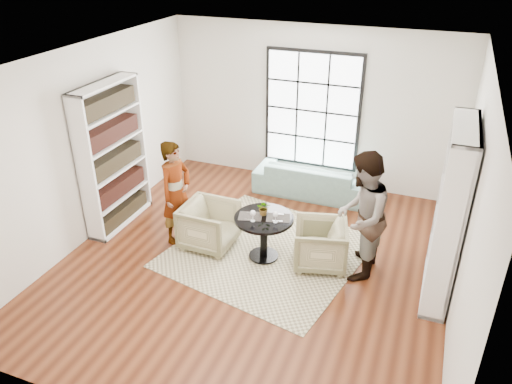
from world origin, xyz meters
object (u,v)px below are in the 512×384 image
at_px(sofa, 312,179).
at_px(armchair_left, 210,225).
at_px(pedestal_table, 264,228).
at_px(person_right, 361,216).
at_px(flower_centerpiece, 264,208).
at_px(person_left, 176,192).
at_px(wine_glass_right, 275,215).
at_px(armchair_right, 320,244).
at_px(wine_glass_left, 253,213).

bearing_deg(sofa, armchair_left, 65.98).
relative_size(pedestal_table, person_right, 0.47).
bearing_deg(flower_centerpiece, person_left, -177.22).
bearing_deg(person_right, wine_glass_right, -79.50).
bearing_deg(wine_glass_right, pedestal_table, 160.24).
distance_m(armchair_right, person_left, 2.33).
xyz_separation_m(pedestal_table, person_right, (1.38, 0.13, 0.43)).
xyz_separation_m(armchair_right, wine_glass_right, (-0.63, -0.20, 0.48)).
distance_m(armchair_right, flower_centerpiece, 0.98).
bearing_deg(armchair_left, flower_centerpiece, -84.23).
bearing_deg(pedestal_table, sofa, 87.22).
relative_size(sofa, flower_centerpiece, 9.40).
height_order(sofa, wine_glass_right, wine_glass_right).
distance_m(person_left, person_right, 2.83).
bearing_deg(flower_centerpiece, sofa, 86.40).
height_order(armchair_right, person_left, person_left).
distance_m(pedestal_table, wine_glass_right, 0.38).
relative_size(pedestal_table, armchair_left, 1.10).
bearing_deg(person_left, wine_glass_left, -85.40).
xyz_separation_m(armchair_left, person_left, (-0.55, 0.00, 0.47)).
distance_m(pedestal_table, sofa, 2.30).
height_order(pedestal_table, person_left, person_left).
relative_size(person_left, wine_glass_right, 9.64).
distance_m(wine_glass_left, wine_glass_right, 0.32).
height_order(armchair_right, wine_glass_right, wine_glass_right).
xyz_separation_m(armchair_left, person_right, (2.28, 0.12, 0.58)).
distance_m(person_right, flower_centerpiece, 1.41).
bearing_deg(armchair_left, armchair_right, -84.78).
bearing_deg(sofa, wine_glass_right, 92.08).
height_order(armchair_left, wine_glass_right, wine_glass_right).
height_order(pedestal_table, flower_centerpiece, flower_centerpiece).
xyz_separation_m(armchair_right, wine_glass_left, (-0.94, -0.28, 0.48)).
distance_m(person_right, wine_glass_right, 1.20).
relative_size(person_right, wine_glass_right, 10.84).
distance_m(sofa, wine_glass_right, 2.42).
bearing_deg(person_right, wine_glass_left, -78.23).
height_order(sofa, armchair_left, armchair_left).
bearing_deg(armchair_right, wine_glass_right, -87.10).
height_order(wine_glass_left, flower_centerpiece, flower_centerpiece).
bearing_deg(person_right, armchair_left, -86.02).
bearing_deg(person_right, sofa, -148.65).
xyz_separation_m(person_left, wine_glass_left, (1.34, -0.16, -0.01)).
bearing_deg(armchair_left, person_left, 91.24).
relative_size(armchair_left, person_left, 0.48).
bearing_deg(armchair_right, pedestal_table, -95.96).
relative_size(armchair_left, person_right, 0.42).
bearing_deg(armchair_left, wine_glass_left, -100.53).
bearing_deg(armchair_right, armchair_left, -100.62).
xyz_separation_m(person_right, wine_glass_right, (-1.18, -0.20, -0.11)).
height_order(person_right, wine_glass_left, person_right).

